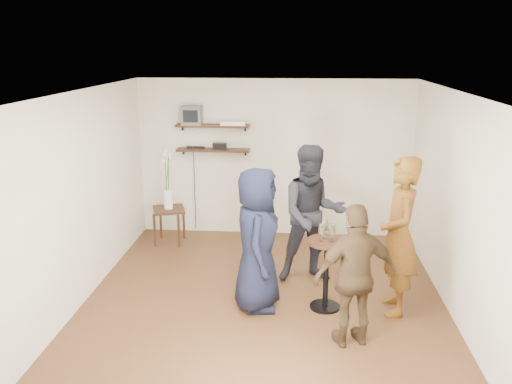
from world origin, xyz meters
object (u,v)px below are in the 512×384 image
(dvd_deck, at_px, (233,123))
(radio, at_px, (220,146))
(person_brown, at_px, (356,276))
(person_plaid, at_px, (399,236))
(drinks_table, at_px, (326,265))
(crt_monitor, at_px, (192,115))
(person_dark, at_px, (313,214))
(person_navy, at_px, (257,239))
(side_table, at_px, (169,214))

(dvd_deck, bearing_deg, radio, 180.00)
(dvd_deck, bearing_deg, person_brown, -63.35)
(radio, height_order, person_plaid, person_plaid)
(drinks_table, bearing_deg, crt_monitor, 129.23)
(person_plaid, xyz_separation_m, person_brown, (-0.57, -0.79, -0.17))
(drinks_table, relative_size, person_plaid, 0.46)
(drinks_table, xyz_separation_m, person_dark, (-0.16, 0.82, 0.37))
(radio, distance_m, drinks_table, 3.19)
(crt_monitor, relative_size, person_brown, 0.20)
(person_navy, bearing_deg, person_brown, -127.06)
(radio, relative_size, drinks_table, 0.25)
(person_brown, bearing_deg, person_navy, -52.94)
(person_plaid, distance_m, person_brown, 0.99)
(person_navy, bearing_deg, side_table, 34.61)
(person_dark, distance_m, person_brown, 1.67)
(side_table, distance_m, person_navy, 2.67)
(radio, xyz_separation_m, side_table, (-0.77, -0.49, -1.03))
(side_table, distance_m, person_dark, 2.63)
(dvd_deck, relative_size, radio, 1.82)
(side_table, distance_m, person_brown, 3.93)
(drinks_table, relative_size, person_navy, 0.50)
(person_dark, bearing_deg, person_plaid, -50.38)
(drinks_table, distance_m, person_plaid, 0.92)
(radio, distance_m, side_table, 1.38)
(person_brown, bearing_deg, dvd_deck, -81.65)
(person_navy, bearing_deg, person_dark, -40.77)
(person_plaid, relative_size, person_navy, 1.09)
(person_dark, bearing_deg, side_table, 140.17)
(side_table, bearing_deg, person_dark, -28.95)
(crt_monitor, bearing_deg, side_table, -124.20)
(dvd_deck, bearing_deg, person_navy, -77.25)
(person_dark, xyz_separation_m, person_navy, (-0.68, -0.85, -0.06))
(dvd_deck, relative_size, person_brown, 0.26)
(radio, bearing_deg, person_brown, -60.30)
(radio, bearing_deg, dvd_deck, 0.00)
(person_plaid, bearing_deg, person_dark, -129.62)
(crt_monitor, xyz_separation_m, radio, (0.44, 0.00, -0.50))
(drinks_table, relative_size, person_brown, 0.56)
(radio, xyz_separation_m, drinks_table, (1.65, -2.56, -0.95))
(drinks_table, bearing_deg, person_navy, -177.59)
(radio, xyz_separation_m, person_brown, (1.91, -3.35, -0.73))
(radio, relative_size, person_plaid, 0.12)
(crt_monitor, bearing_deg, drinks_table, -50.77)
(crt_monitor, distance_m, person_navy, 3.10)
(side_table, bearing_deg, radio, 32.32)
(crt_monitor, xyz_separation_m, person_navy, (1.26, -2.59, -1.14))
(person_plaid, bearing_deg, drinks_table, -90.00)
(dvd_deck, xyz_separation_m, radio, (-0.23, 0.00, -0.38))
(side_table, xyz_separation_m, person_dark, (2.26, -1.25, 0.45))
(person_plaid, bearing_deg, person_brown, -35.90)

